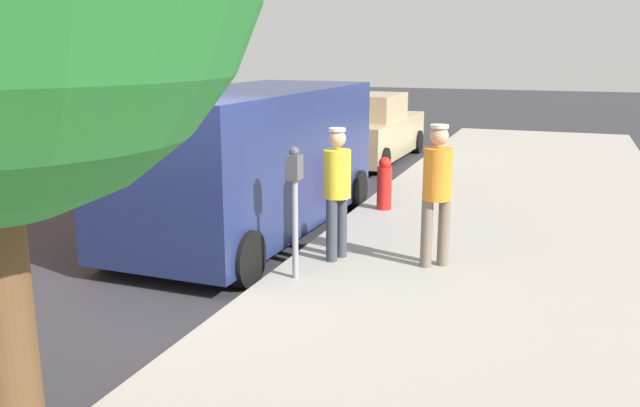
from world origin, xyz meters
TOP-DOWN VIEW (x-y plane):
  - ground_plane at (0.00, 0.00)m, footprint 80.00×80.00m
  - sidewalk_slab at (3.50, 0.00)m, footprint 5.00×32.00m
  - parking_meter_near at (1.35, 0.68)m, footprint 0.14×0.18m
  - pedestrian_in_yellow at (1.56, 1.51)m, footprint 0.34×0.35m
  - pedestrian_in_orange at (2.76, 1.66)m, footprint 0.34×0.34m
  - parked_van at (-0.15, 2.66)m, footprint 2.21×5.24m
  - parked_sedan_ahead at (-0.39, 9.57)m, footprint 2.00×4.43m
  - fire_hydrant at (1.45, 4.26)m, footprint 0.24×0.24m

SIDE VIEW (x-z plane):
  - ground_plane at x=0.00m, z-range 0.00..0.00m
  - sidewalk_slab at x=3.50m, z-range 0.00..0.15m
  - fire_hydrant at x=1.45m, z-range 0.14..1.00m
  - parked_sedan_ahead at x=-0.39m, z-range -0.08..1.57m
  - pedestrian_in_yellow at x=1.56m, z-range 0.27..1.90m
  - pedestrian_in_orange at x=2.76m, z-range 0.28..1.99m
  - parked_van at x=-0.15m, z-range 0.08..2.23m
  - parking_meter_near at x=1.35m, z-range 0.42..1.94m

